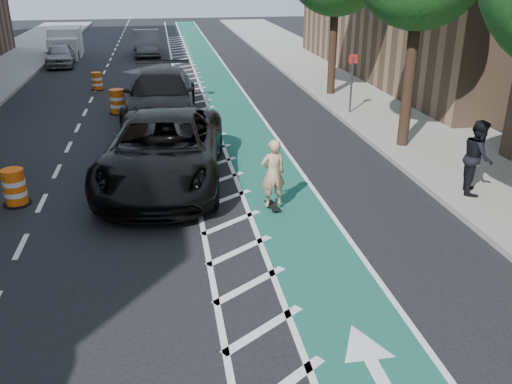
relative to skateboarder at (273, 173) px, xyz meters
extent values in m
plane|color=black|center=(-2.64, -3.44, -0.96)|extent=(120.00, 120.00, 0.00)
cube|color=#17524B|center=(0.36, 6.56, -0.95)|extent=(2.00, 90.00, 0.01)
cube|color=silver|center=(-1.14, 6.56, -0.95)|extent=(1.40, 90.00, 0.01)
cube|color=gray|center=(6.86, 6.56, -0.88)|extent=(5.00, 90.00, 0.15)
cube|color=gray|center=(4.41, 6.56, -0.88)|extent=(0.12, 90.00, 0.16)
cylinder|color=#382619|center=(5.26, 4.56, 1.24)|extent=(0.36, 0.36, 4.40)
cylinder|color=#382619|center=(5.26, 12.56, 1.24)|extent=(0.36, 0.36, 4.40)
cylinder|color=#4C4C4C|center=(4.96, 8.56, 0.24)|extent=(0.08, 0.08, 2.40)
cube|color=red|center=(4.96, 8.56, 1.34)|extent=(0.35, 0.02, 0.35)
cube|color=black|center=(0.00, 0.00, -0.88)|extent=(0.31, 0.73, 0.03)
cylinder|color=black|center=(-0.11, 0.22, -0.93)|extent=(0.04, 0.06, 0.05)
cylinder|color=black|center=(0.04, 0.25, -0.93)|extent=(0.04, 0.06, 0.05)
cylinder|color=black|center=(-0.04, -0.25, -0.93)|extent=(0.04, 0.06, 0.05)
cylinder|color=black|center=(0.11, -0.22, -0.93)|extent=(0.04, 0.06, 0.05)
imported|color=tan|center=(0.00, 0.00, 0.00)|extent=(0.68, 0.50, 1.73)
imported|color=black|center=(-2.64, 2.36, -0.01)|extent=(4.02, 7.20, 1.90)
imported|color=black|center=(-2.64, 9.29, 0.00)|extent=(3.09, 6.79, 1.93)
imported|color=gray|center=(-8.64, 23.24, -0.27)|extent=(1.99, 4.17, 1.37)
imported|color=#504F54|center=(-3.43, 26.92, -0.12)|extent=(1.93, 5.12, 1.67)
imported|color=black|center=(5.37, -0.16, 0.16)|extent=(1.06, 1.16, 1.94)
cube|color=silver|center=(-8.90, 27.78, -0.03)|extent=(2.23, 3.11, 1.87)
cube|color=silver|center=(-8.76, 25.55, -0.26)|extent=(1.95, 1.60, 1.40)
cylinder|color=black|center=(-9.57, 25.12, -0.63)|extent=(0.27, 0.67, 0.65)
cylinder|color=black|center=(-7.90, 25.23, -0.63)|extent=(0.27, 0.67, 0.65)
cylinder|color=black|center=(-9.78, 28.48, -0.63)|extent=(0.27, 0.67, 0.65)
cylinder|color=black|center=(-8.10, 28.58, -0.63)|extent=(0.27, 0.67, 0.65)
cylinder|color=#FA5F0D|center=(-6.44, 1.39, -0.48)|extent=(0.55, 0.55, 0.95)
cylinder|color=silver|center=(-6.44, 1.39, -0.64)|extent=(0.56, 0.56, 0.13)
cylinder|color=silver|center=(-6.44, 1.39, -0.34)|extent=(0.56, 0.56, 0.13)
cylinder|color=black|center=(-6.44, 1.39, -0.94)|extent=(0.70, 0.70, 0.04)
cylinder|color=#E8580C|center=(-4.44, 10.56, -0.45)|extent=(0.59, 0.59, 1.02)
cylinder|color=silver|center=(-4.44, 10.56, -0.62)|extent=(0.60, 0.60, 0.14)
cylinder|color=silver|center=(-4.44, 10.56, -0.30)|extent=(0.60, 0.60, 0.14)
cylinder|color=black|center=(-4.44, 10.56, -0.94)|extent=(0.74, 0.74, 0.05)
cylinder|color=#E3560B|center=(-5.74, 15.56, -0.52)|extent=(0.50, 0.50, 0.87)
cylinder|color=silver|center=(-5.74, 15.56, -0.67)|extent=(0.51, 0.51, 0.12)
cylinder|color=silver|center=(-5.74, 15.56, -0.40)|extent=(0.51, 0.51, 0.12)
cylinder|color=black|center=(-5.74, 15.56, -0.94)|extent=(0.64, 0.64, 0.04)
camera|label=1|loc=(-2.55, -12.25, 4.70)|focal=38.00mm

